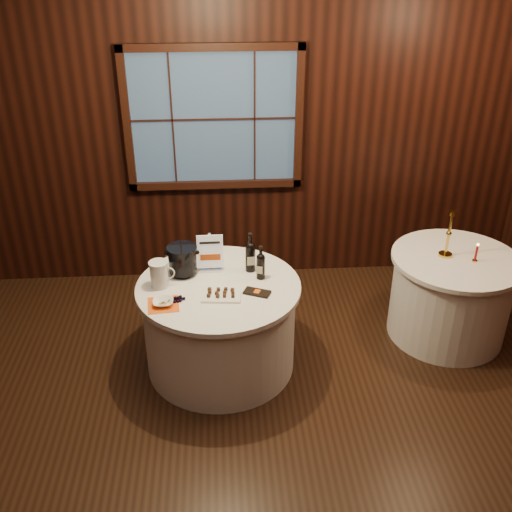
{
  "coord_description": "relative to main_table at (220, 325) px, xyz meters",
  "views": [
    {
      "loc": [
        0.03,
        -2.94,
        3.21
      ],
      "look_at": [
        0.29,
        0.9,
        1.07
      ],
      "focal_mm": 42.0,
      "sensor_mm": 36.0,
      "label": 1
    }
  ],
  "objects": [
    {
      "name": "grape_bunch",
      "position": [
        -0.3,
        -0.22,
        0.4
      ],
      "size": [
        0.16,
        0.09,
        0.04
      ],
      "rotation": [
        0.0,
        0.0,
        0.31
      ],
      "color": "black",
      "rests_on": "main_table"
    },
    {
      "name": "orange_napkin",
      "position": [
        -0.41,
        -0.25,
        0.38
      ],
      "size": [
        0.25,
        0.25,
        0.0
      ],
      "primitive_type": "cube",
      "rotation": [
        0.0,
        0.0,
        0.1
      ],
      "color": "#EB5713",
      "rests_on": "main_table"
    },
    {
      "name": "ice_bucket",
      "position": [
        -0.28,
        0.18,
        0.51
      ],
      "size": [
        0.24,
        0.24,
        0.24
      ],
      "color": "black",
      "rests_on": "main_table"
    },
    {
      "name": "side_table",
      "position": [
        2.0,
        0.3,
        0.0
      ],
      "size": [
        1.08,
        1.08,
        0.77
      ],
      "color": "white",
      "rests_on": "ground"
    },
    {
      "name": "chocolate_box",
      "position": [
        0.29,
        -0.14,
        0.39
      ],
      "size": [
        0.22,
        0.17,
        0.02
      ],
      "primitive_type": "cube",
      "rotation": [
        0.0,
        0.0,
        -0.41
      ],
      "color": "black",
      "rests_on": "main_table"
    },
    {
      "name": "sign_stand",
      "position": [
        -0.06,
        0.23,
        0.5
      ],
      "size": [
        0.21,
        0.1,
        0.33
      ],
      "rotation": [
        0.0,
        0.0,
        0.01
      ],
      "color": "silver",
      "rests_on": "main_table"
    },
    {
      "name": "chocolate_plate",
      "position": [
        0.02,
        -0.16,
        0.4
      ],
      "size": [
        0.31,
        0.22,
        0.04
      ],
      "rotation": [
        0.0,
        0.0,
        -0.08
      ],
      "color": "white",
      "rests_on": "main_table"
    },
    {
      "name": "main_table",
      "position": [
        0.0,
        0.0,
        0.0
      ],
      "size": [
        1.28,
        1.28,
        0.77
      ],
      "color": "white",
      "rests_on": "ground"
    },
    {
      "name": "brass_candlestick",
      "position": [
        1.91,
        0.34,
        0.53
      ],
      "size": [
        0.11,
        0.11,
        0.4
      ],
      "color": "gold",
      "rests_on": "side_table"
    },
    {
      "name": "port_bottle_right",
      "position": [
        0.33,
        0.08,
        0.5
      ],
      "size": [
        0.07,
        0.08,
        0.28
      ],
      "rotation": [
        0.0,
        0.0,
        -0.37
      ],
      "color": "black",
      "rests_on": "main_table"
    },
    {
      "name": "glass_pitcher",
      "position": [
        -0.45,
        0.01,
        0.49
      ],
      "size": [
        0.2,
        0.15,
        0.21
      ],
      "rotation": [
        0.0,
        0.0,
        0.09
      ],
      "color": "silver",
      "rests_on": "main_table"
    },
    {
      "name": "port_bottle_left",
      "position": [
        0.26,
        0.2,
        0.53
      ],
      "size": [
        0.08,
        0.08,
        0.33
      ],
      "rotation": [
        0.0,
        0.0,
        0.07
      ],
      "color": "black",
      "rests_on": "main_table"
    },
    {
      "name": "back_wall",
      "position": [
        0.0,
        1.48,
        1.16
      ],
      "size": [
        6.0,
        0.1,
        3.0
      ],
      "color": "black",
      "rests_on": "ground"
    },
    {
      "name": "cracker_bowl",
      "position": [
        -0.41,
        -0.25,
        0.4
      ],
      "size": [
        0.16,
        0.16,
        0.04
      ],
      "primitive_type": "imported",
      "rotation": [
        0.0,
        0.0,
        0.04
      ],
      "color": "white",
      "rests_on": "orange_napkin"
    },
    {
      "name": "ground",
      "position": [
        0.0,
        -1.0,
        -0.39
      ],
      "size": [
        6.0,
        6.0,
        0.0
      ],
      "primitive_type": "plane",
      "color": "black",
      "rests_on": "ground"
    },
    {
      "name": "red_candle",
      "position": [
        2.12,
        0.23,
        0.45
      ],
      "size": [
        0.05,
        0.05,
        0.17
      ],
      "color": "gold",
      "rests_on": "side_table"
    }
  ]
}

